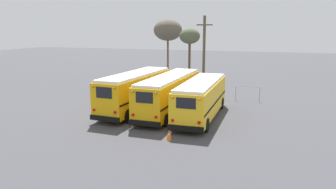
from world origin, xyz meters
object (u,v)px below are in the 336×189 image
Objects in this scene: bare_tree_0 at (190,37)px; traffic_cone at (169,135)px; school_bus_2 at (201,98)px; school_bus_0 at (136,90)px; bare_tree_1 at (168,30)px; utility_pole at (204,52)px; school_bus_1 at (170,93)px.

bare_tree_0 is 21.71m from traffic_cone.
school_bus_2 is 6.08m from traffic_cone.
school_bus_2 is 14.72× the size of traffic_cone.
bare_tree_1 is at bearing 100.98° from school_bus_0.
school_bus_2 is at bearing -3.57° from school_bus_0.
bare_tree_1 is at bearing 134.79° from bare_tree_0.
school_bus_0 is 5.86m from school_bus_2.
bare_tree_1 is (-6.89, 7.28, 2.43)m from utility_pole.
bare_tree_0 is (-5.07, 14.59, 4.34)m from school_bus_2.
school_bus_1 is 16.30× the size of traffic_cone.
bare_tree_1 is (-6.54, 18.23, 5.07)m from school_bus_1.
bare_tree_0 reaches higher than school_bus_1.
traffic_cone is (5.21, -6.27, -1.45)m from school_bus_0.
school_bus_1 is (2.92, 0.43, -0.09)m from school_bus_0.
school_bus_0 is 2.96m from school_bus_1.
utility_pole is 10.31m from bare_tree_1.
school_bus_1 is at bearing -81.16° from bare_tree_0.
bare_tree_1 reaches higher than school_bus_2.
bare_tree_1 is at bearing 116.46° from school_bus_2.
school_bus_1 is 3.03m from school_bus_2.
bare_tree_1 is (-3.62, 18.66, 4.98)m from school_bus_0.
utility_pole is 4.12m from bare_tree_0.
school_bus_0 reaches higher than traffic_cone.
school_bus_2 is at bearing -77.61° from utility_pole.
bare_tree_0 reaches higher than school_bus_0.
bare_tree_0 reaches higher than school_bus_2.
school_bus_2 reaches higher than traffic_cone.
school_bus_1 is 11.26m from utility_pole.
traffic_cone is (2.28, -6.70, -1.36)m from school_bus_1.
school_bus_0 is at bearing 176.43° from school_bus_2.
school_bus_0 is 8.28m from traffic_cone.
school_bus_0 is at bearing 129.70° from traffic_cone.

